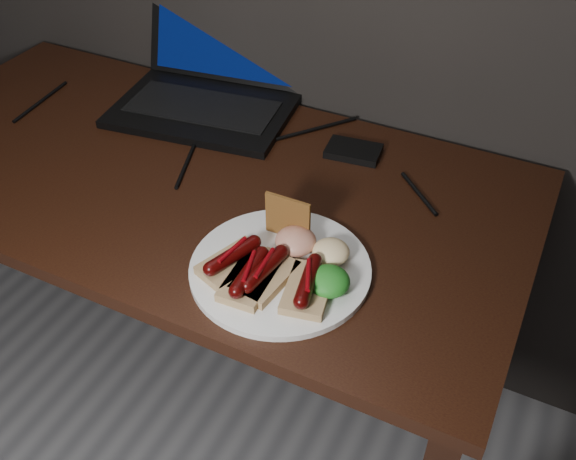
# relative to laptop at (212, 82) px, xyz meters

# --- Properties ---
(desk) EXTENTS (1.40, 0.70, 0.75)m
(desk) POSITION_rel_laptop_xyz_m (0.10, -0.28, -0.14)
(desk) COLOR black
(desk) RESTS_ON ground
(laptop) EXTENTS (0.45, 0.41, 0.25)m
(laptop) POSITION_rel_laptop_xyz_m (0.00, 0.00, 0.00)
(laptop) COLOR black
(laptop) RESTS_ON desk
(hard_drive) EXTENTS (0.12, 0.09, 0.02)m
(hard_drive) POSITION_rel_laptop_xyz_m (0.38, -0.06, -0.04)
(hard_drive) COLOR black
(hard_drive) RESTS_ON desk
(desk_cables) EXTENTS (0.99, 0.41, 0.01)m
(desk_cables) POSITION_rel_laptop_xyz_m (0.11, -0.14, -0.05)
(desk_cables) COLOR black
(desk_cables) RESTS_ON desk
(plate) EXTENTS (0.34, 0.34, 0.01)m
(plate) POSITION_rel_laptop_xyz_m (0.41, -0.45, -0.05)
(plate) COLOR white
(plate) RESTS_ON desk
(bread_sausage_left) EXTENTS (0.10, 0.13, 0.04)m
(bread_sausage_left) POSITION_rel_laptop_xyz_m (0.34, -0.49, -0.02)
(bread_sausage_left) COLOR tan
(bread_sausage_left) RESTS_ON plate
(bread_sausage_center) EXTENTS (0.08, 0.12, 0.04)m
(bread_sausage_center) POSITION_rel_laptop_xyz_m (0.40, -0.49, -0.02)
(bread_sausage_center) COLOR tan
(bread_sausage_center) RESTS_ON plate
(bread_sausage_right) EXTENTS (0.09, 0.13, 0.04)m
(bread_sausage_right) POSITION_rel_laptop_xyz_m (0.48, -0.48, -0.02)
(bread_sausage_right) COLOR tan
(bread_sausage_right) RESTS_ON plate
(bread_sausage_extra) EXTENTS (0.08, 0.12, 0.04)m
(bread_sausage_extra) POSITION_rel_laptop_xyz_m (0.38, -0.51, -0.02)
(bread_sausage_extra) COLOR tan
(bread_sausage_extra) RESTS_ON plate
(crispbread) EXTENTS (0.08, 0.01, 0.08)m
(crispbread) POSITION_rel_laptop_xyz_m (0.38, -0.37, 0.00)
(crispbread) COLOR #9A632A
(crispbread) RESTS_ON plate
(salad_greens) EXTENTS (0.07, 0.07, 0.04)m
(salad_greens) POSITION_rel_laptop_xyz_m (0.50, -0.46, -0.02)
(salad_greens) COLOR #136019
(salad_greens) RESTS_ON plate
(salsa_mound) EXTENTS (0.07, 0.07, 0.04)m
(salsa_mound) POSITION_rel_laptop_xyz_m (0.41, -0.40, -0.02)
(salsa_mound) COLOR #A9101B
(salsa_mound) RESTS_ON plate
(coleslaw_mound) EXTENTS (0.06, 0.06, 0.04)m
(coleslaw_mound) POSITION_rel_laptop_xyz_m (0.48, -0.39, -0.02)
(coleslaw_mound) COLOR white
(coleslaw_mound) RESTS_ON plate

